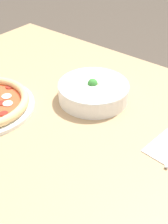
{
  "coord_description": "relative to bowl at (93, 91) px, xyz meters",
  "views": [
    {
      "loc": [
        0.51,
        -0.54,
        1.32
      ],
      "look_at": [
        0.05,
        0.04,
        0.77
      ],
      "focal_mm": 50.0,
      "sensor_mm": 36.0,
      "label": 1
    }
  ],
  "objects": [
    {
      "name": "bowl",
      "position": [
        0.0,
        0.0,
        0.0
      ],
      "size": [
        0.23,
        0.23,
        0.07
      ],
      "color": "white",
      "rests_on": "dining_table"
    },
    {
      "name": "dining_table",
      "position": [
        -0.01,
        -0.14,
        -0.13
      ],
      "size": [
        1.3,
        0.97,
        0.75
      ],
      "color": "tan",
      "rests_on": "ground_plane"
    }
  ]
}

